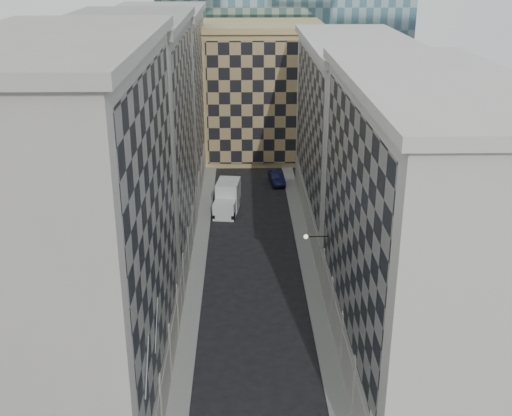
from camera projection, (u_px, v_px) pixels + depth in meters
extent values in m
cube|color=gray|center=(197.00, 271.00, 59.80)|extent=(1.50, 100.00, 0.15)
cube|color=gray|center=(309.00, 270.00, 60.02)|extent=(1.50, 100.00, 0.15)
cube|color=#A39D92|center=(73.00, 248.00, 37.81)|extent=(10.00, 22.00, 23.00)
cube|color=gray|center=(154.00, 223.00, 37.36)|extent=(0.25, 19.36, 18.00)
cube|color=#A39D92|center=(163.00, 385.00, 41.56)|extent=(0.45, 21.12, 3.20)
cube|color=#A39D92|center=(49.00, 42.00, 33.43)|extent=(10.80, 22.80, 0.70)
cylinder|color=#A39D92|center=(155.00, 405.00, 38.78)|extent=(0.90, 0.90, 4.40)
cylinder|color=#A39D92|center=(165.00, 353.00, 43.89)|extent=(0.90, 0.90, 4.40)
cylinder|color=#A39D92|center=(173.00, 311.00, 49.00)|extent=(0.90, 0.90, 4.40)
cube|color=gray|center=(132.00, 150.00, 58.43)|extent=(10.00, 22.00, 22.00)
cube|color=gray|center=(185.00, 133.00, 57.98)|extent=(0.25, 19.36, 17.00)
cube|color=gray|center=(189.00, 243.00, 62.00)|extent=(0.45, 21.12, 3.20)
cube|color=gray|center=(122.00, 21.00, 54.24)|extent=(10.80, 22.80, 0.70)
cylinder|color=gray|center=(179.00, 277.00, 54.11)|extent=(0.90, 0.90, 4.40)
cylinder|color=gray|center=(184.00, 249.00, 59.22)|extent=(0.90, 0.90, 4.40)
cylinder|color=gray|center=(189.00, 226.00, 64.33)|extent=(0.90, 0.90, 4.40)
cylinder|color=gray|center=(193.00, 206.00, 69.44)|extent=(0.90, 0.90, 4.40)
cube|color=#A39D92|center=(160.00, 103.00, 79.06)|extent=(10.00, 22.00, 21.00)
cube|color=gray|center=(199.00, 91.00, 78.61)|extent=(0.25, 19.36, 16.00)
cube|color=#A39D92|center=(201.00, 171.00, 82.44)|extent=(0.45, 21.12, 3.20)
cube|color=#A39D92|center=(155.00, 11.00, 75.05)|extent=(10.80, 22.80, 0.70)
cylinder|color=#A39D92|center=(196.00, 189.00, 74.55)|extent=(0.90, 0.90, 4.40)
cylinder|color=#A39D92|center=(199.00, 174.00, 79.66)|extent=(0.90, 0.90, 4.40)
cylinder|color=#A39D92|center=(201.00, 160.00, 84.77)|extent=(0.90, 0.90, 4.40)
cylinder|color=#A39D92|center=(203.00, 149.00, 89.88)|extent=(0.90, 0.90, 4.40)
cube|color=beige|center=(423.00, 239.00, 42.54)|extent=(10.00, 26.00, 20.00)
cube|color=gray|center=(351.00, 219.00, 41.89)|extent=(0.25, 22.88, 15.00)
cube|color=beige|center=(344.00, 347.00, 45.54)|extent=(0.45, 24.96, 3.20)
cube|color=beige|center=(439.00, 83.00, 38.72)|extent=(10.80, 26.80, 0.70)
cylinder|color=beige|center=(359.00, 386.00, 40.49)|extent=(0.90, 0.90, 4.40)
cylinder|color=beige|center=(347.00, 340.00, 45.33)|extent=(0.90, 0.90, 4.40)
cylinder|color=beige|center=(336.00, 303.00, 50.16)|extent=(0.90, 0.90, 4.40)
cylinder|color=beige|center=(328.00, 272.00, 54.99)|extent=(0.90, 0.90, 4.40)
cube|color=beige|center=(355.00, 138.00, 67.82)|extent=(10.00, 28.00, 19.00)
cube|color=gray|center=(309.00, 124.00, 67.16)|extent=(0.25, 24.64, 14.00)
cube|color=beige|center=(307.00, 208.00, 70.63)|extent=(0.45, 26.88, 3.20)
cube|color=beige|center=(360.00, 43.00, 64.18)|extent=(10.80, 28.80, 0.70)
cube|color=tan|center=(262.00, 93.00, 91.97)|extent=(16.00, 14.00, 18.00)
cube|color=tan|center=(264.00, 104.00, 85.37)|extent=(15.20, 0.25, 16.50)
cube|color=tan|center=(262.00, 26.00, 88.49)|extent=(16.80, 14.80, 0.80)
cube|color=#2B2521|center=(247.00, 45.00, 103.08)|extent=(6.00, 6.00, 28.00)
cylinder|color=gray|center=(147.00, 367.00, 32.70)|extent=(0.10, 2.33, 2.33)
cylinder|color=gray|center=(156.00, 325.00, 36.42)|extent=(0.10, 2.33, 2.33)
cylinder|color=black|center=(317.00, 237.00, 52.18)|extent=(1.80, 0.08, 0.08)
sphere|color=#FFE5B2|center=(306.00, 237.00, 52.16)|extent=(0.36, 0.36, 0.36)
cube|color=silver|center=(225.00, 209.00, 71.86)|extent=(2.67, 2.85, 1.93)
cube|color=silver|center=(228.00, 195.00, 74.18)|extent=(2.94, 4.14, 3.32)
cylinder|color=black|center=(214.00, 216.00, 71.35)|extent=(0.44, 1.00, 0.96)
cylinder|color=black|center=(233.00, 217.00, 71.14)|extent=(0.44, 1.00, 0.96)
cylinder|color=black|center=(221.00, 200.00, 75.91)|extent=(0.44, 1.00, 0.96)
cylinder|color=black|center=(239.00, 201.00, 75.70)|extent=(0.44, 1.00, 0.96)
imported|color=black|center=(277.00, 178.00, 82.57)|extent=(2.18, 4.93, 1.57)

